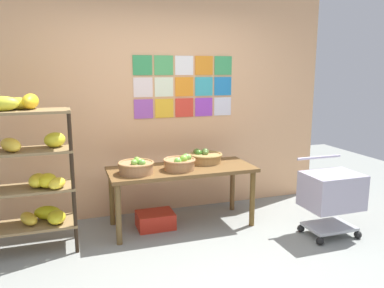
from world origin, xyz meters
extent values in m
plane|color=gray|center=(0.00, 0.00, 0.00)|extent=(9.55, 9.55, 0.00)
cube|color=#E1A774|center=(0.00, 1.80, 1.41)|extent=(4.37, 0.06, 2.81)
cube|color=#369552|center=(-0.21, 1.77, 1.81)|extent=(0.23, 0.01, 0.23)
cube|color=#4CA85C|center=(0.05, 1.77, 1.81)|extent=(0.23, 0.01, 0.23)
cube|color=white|center=(0.30, 1.77, 1.81)|extent=(0.23, 0.01, 0.23)
cube|color=orange|center=(0.56, 1.77, 1.81)|extent=(0.23, 0.01, 0.23)
cube|color=#3C9C59|center=(0.81, 1.77, 1.81)|extent=(0.23, 0.01, 0.23)
cube|color=silver|center=(-0.21, 1.77, 1.55)|extent=(0.23, 0.01, 0.23)
cube|color=#E6EEC8|center=(0.05, 1.77, 1.55)|extent=(0.23, 0.01, 0.23)
cube|color=orange|center=(0.30, 1.77, 1.55)|extent=(0.23, 0.01, 0.23)
cube|color=#39A6B1|center=(0.56, 1.77, 1.55)|extent=(0.23, 0.01, 0.23)
cube|color=#227ABC|center=(0.81, 1.77, 1.55)|extent=(0.23, 0.01, 0.23)
cube|color=#9E4EB0|center=(-0.21, 1.77, 1.30)|extent=(0.23, 0.01, 0.23)
cube|color=yellow|center=(0.05, 1.77, 1.30)|extent=(0.23, 0.01, 0.23)
cube|color=red|center=(0.30, 1.77, 1.30)|extent=(0.23, 0.01, 0.23)
cube|color=purple|center=(0.56, 1.77, 1.30)|extent=(0.23, 0.01, 0.23)
cube|color=silver|center=(0.81, 1.77, 1.30)|extent=(0.23, 0.01, 0.23)
cylinder|color=black|center=(-1.07, 0.92, 0.69)|extent=(0.04, 0.04, 1.39)
cylinder|color=black|center=(-1.07, 1.27, 0.69)|extent=(0.04, 0.04, 1.39)
cube|color=olive|center=(-1.57, 1.10, 0.27)|extent=(1.05, 0.38, 0.03)
ellipsoid|color=yellow|center=(-1.33, 1.18, 0.35)|extent=(0.29, 0.20, 0.14)
ellipsoid|color=yellow|center=(-1.24, 1.05, 0.34)|extent=(0.17, 0.25, 0.12)
ellipsoid|color=yellow|center=(-1.50, 1.11, 0.33)|extent=(0.23, 0.32, 0.11)
cube|color=olive|center=(-1.57, 1.10, 0.64)|extent=(1.05, 0.38, 0.02)
ellipsoid|color=yellow|center=(-1.21, 0.98, 0.70)|extent=(0.22, 0.25, 0.10)
ellipsoid|color=yellow|center=(-1.39, 1.10, 0.71)|extent=(0.19, 0.29, 0.13)
ellipsoid|color=yellow|center=(-1.30, 1.06, 0.71)|extent=(0.19, 0.26, 0.13)
cube|color=olive|center=(-1.57, 1.10, 1.01)|extent=(1.05, 0.38, 0.02)
ellipsoid|color=yellow|center=(-1.21, 1.14, 1.09)|extent=(0.28, 0.28, 0.14)
ellipsoid|color=yellow|center=(-1.59, 1.03, 1.08)|extent=(0.26, 0.30, 0.13)
cube|color=olive|center=(-1.57, 1.10, 1.38)|extent=(1.05, 0.38, 0.02)
ellipsoid|color=yellow|center=(-1.51, 1.18, 1.45)|extent=(0.31, 0.24, 0.11)
ellipsoid|color=yellow|center=(-1.63, 1.06, 1.46)|extent=(0.30, 0.17, 0.13)
ellipsoid|color=yellow|center=(-1.40, 1.17, 1.46)|extent=(0.19, 0.32, 0.15)
cube|color=brown|center=(0.10, 1.23, 0.66)|extent=(1.63, 0.66, 0.04)
cylinder|color=brown|center=(-0.65, 0.97, 0.32)|extent=(0.06, 0.06, 0.64)
cylinder|color=brown|center=(0.85, 0.97, 0.32)|extent=(0.06, 0.06, 0.64)
cylinder|color=brown|center=(-0.65, 1.50, 0.32)|extent=(0.06, 0.06, 0.64)
cylinder|color=brown|center=(0.85, 1.50, 0.32)|extent=(0.06, 0.06, 0.64)
cylinder|color=#A57548|center=(0.05, 1.16, 0.73)|extent=(0.33, 0.33, 0.11)
torus|color=#AB764A|center=(0.05, 1.16, 0.79)|extent=(0.35, 0.35, 0.02)
sphere|color=#6CC24A|center=(0.13, 1.17, 0.81)|extent=(0.09, 0.09, 0.09)
sphere|color=#7AB237|center=(0.09, 1.11, 0.81)|extent=(0.09, 0.09, 0.09)
sphere|color=#74AC46|center=(0.16, 1.16, 0.81)|extent=(0.07, 0.07, 0.07)
sphere|color=#71C046|center=(0.01, 1.07, 0.80)|extent=(0.08, 0.08, 0.08)
cylinder|color=#A77B44|center=(0.44, 1.38, 0.73)|extent=(0.37, 0.37, 0.10)
torus|color=#A07E42|center=(0.44, 1.38, 0.78)|extent=(0.39, 0.39, 0.03)
sphere|color=#4A6928|center=(0.44, 1.38, 0.79)|extent=(0.07, 0.07, 0.07)
sphere|color=#3B6E21|center=(0.37, 1.43, 0.78)|extent=(0.09, 0.09, 0.09)
sphere|color=#4E6525|center=(0.37, 1.49, 0.79)|extent=(0.08, 0.08, 0.08)
sphere|color=#4C6C2D|center=(0.46, 1.43, 0.79)|extent=(0.09, 0.09, 0.09)
cylinder|color=#9E7049|center=(-0.43, 1.16, 0.74)|extent=(0.35, 0.35, 0.11)
torus|color=#A07242|center=(-0.43, 1.16, 0.79)|extent=(0.38, 0.38, 0.02)
sphere|color=#72B538|center=(-0.40, 1.14, 0.81)|extent=(0.09, 0.09, 0.09)
sphere|color=#68AE47|center=(-0.37, 1.09, 0.81)|extent=(0.08, 0.08, 0.08)
sphere|color=#76B244|center=(-0.45, 1.11, 0.81)|extent=(0.07, 0.07, 0.07)
sphere|color=#6BB238|center=(-0.40, 1.25, 0.80)|extent=(0.07, 0.07, 0.07)
cube|color=red|center=(-0.21, 1.26, 0.09)|extent=(0.41, 0.31, 0.18)
sphere|color=black|center=(1.28, 0.30, 0.04)|extent=(0.08, 0.08, 0.08)
sphere|color=black|center=(1.76, 0.30, 0.04)|extent=(0.08, 0.08, 0.08)
sphere|color=black|center=(1.28, 0.63, 0.04)|extent=(0.08, 0.08, 0.08)
sphere|color=black|center=(1.76, 0.63, 0.04)|extent=(0.08, 0.08, 0.08)
cube|color=#A5A8AD|center=(1.52, 0.46, 0.10)|extent=(0.50, 0.35, 0.03)
cube|color=#A39DB2|center=(1.52, 0.46, 0.50)|extent=(0.58, 0.43, 0.37)
cylinder|color=#A39DB2|center=(1.52, 0.71, 0.81)|extent=(0.55, 0.03, 0.03)
camera|label=1|loc=(-1.11, -2.71, 1.75)|focal=35.62mm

